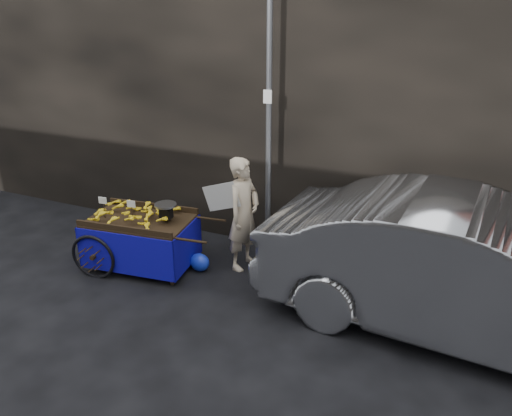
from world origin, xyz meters
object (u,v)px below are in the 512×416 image
at_px(vendor, 243,214).
at_px(parked_car, 473,272).
at_px(banana_cart, 137,224).
at_px(plastic_bag, 200,262).

xyz_separation_m(vendor, parked_car, (3.01, -0.38, -0.03)).
bearing_deg(parked_car, vendor, 86.77).
bearing_deg(vendor, parked_car, -87.45).
bearing_deg(parked_car, banana_cart, 96.86).
xyz_separation_m(vendor, plastic_bag, (-0.52, -0.39, -0.69)).
bearing_deg(plastic_bag, vendor, 36.97).
height_order(banana_cart, vendor, vendor).
distance_m(banana_cart, plastic_bag, 1.05).
relative_size(vendor, plastic_bag, 5.62).
height_order(banana_cart, parked_car, parked_car).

